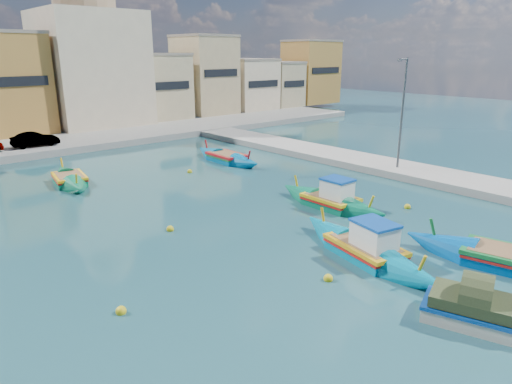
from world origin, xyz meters
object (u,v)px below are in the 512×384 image
luzzu_turquoise_cabin (366,250)px  luzzu_blue_cabin (331,202)px  tender_near (474,310)px  luzzu_green (70,180)px  quay_street_lamp (402,113)px  church_block (89,52)px  luzzu_cyan_mid (227,158)px  luzzu_blue_south (510,262)px

luzzu_turquoise_cabin → luzzu_blue_cabin: luzzu_turquoise_cabin is taller
luzzu_turquoise_cabin → luzzu_blue_cabin: size_ratio=1.14×
tender_near → luzzu_green: bearing=98.0°
quay_street_lamp → luzzu_green: 22.85m
luzzu_turquoise_cabin → luzzu_green: luzzu_turquoise_cabin is taller
church_block → luzzu_cyan_mid: church_block is taller
church_block → luzzu_blue_cabin: (-1.74, -35.53, -8.09)m
quay_street_lamp → church_block: bearing=102.3°
quay_street_lamp → tender_near: quay_street_lamp is taller
luzzu_green → luzzu_blue_south: bearing=-70.4°
luzzu_turquoise_cabin → luzzu_blue_south: bearing=-51.9°
luzzu_blue_cabin → luzzu_blue_south: luzzu_blue_cabin is taller
luzzu_blue_cabin → luzzu_blue_south: size_ratio=0.84×
luzzu_blue_cabin → luzzu_blue_south: 9.68m
luzzu_turquoise_cabin → luzzu_blue_south: size_ratio=0.95×
quay_street_lamp → luzzu_blue_south: quay_street_lamp is taller
luzzu_blue_cabin → luzzu_cyan_mid: bearing=78.5°
church_block → tender_near: church_block is taller
church_block → luzzu_turquoise_cabin: size_ratio=2.24×
luzzu_blue_south → tender_near: bearing=-171.8°
luzzu_cyan_mid → church_block: bearing=92.2°
luzzu_blue_cabin → tender_near: (-5.64, -10.40, 0.14)m
quay_street_lamp → tender_near: (-14.82, -11.94, -3.88)m
quay_street_lamp → luzzu_turquoise_cabin: size_ratio=0.94×
church_block → luzzu_blue_cabin: church_block is taller
quay_street_lamp → tender_near: bearing=-141.1°
luzzu_cyan_mid → tender_near: size_ratio=2.36×
tender_near → luzzu_blue_cabin: bearing=61.5°
church_block → quay_street_lamp: 35.04m
church_block → quay_street_lamp: church_block is taller
luzzu_blue_south → quay_street_lamp: bearing=49.0°
luzzu_cyan_mid → luzzu_turquoise_cabin: bearing=-110.4°
luzzu_blue_south → tender_near: 5.14m
quay_street_lamp → luzzu_blue_cabin: bearing=-170.5°
luzzu_green → luzzu_blue_south: 25.69m
luzzu_blue_south → tender_near: luzzu_blue_south is taller
tender_near → luzzu_turquoise_cabin: bearing=73.1°
quay_street_lamp → luzzu_blue_cabin: quay_street_lamp is taller
quay_street_lamp → luzzu_green: size_ratio=1.12×
quay_street_lamp → luzzu_blue_south: bearing=-131.0°
church_block → luzzu_blue_cabin: size_ratio=2.55×
quay_street_lamp → luzzu_green: (-18.34, 13.00, -4.10)m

